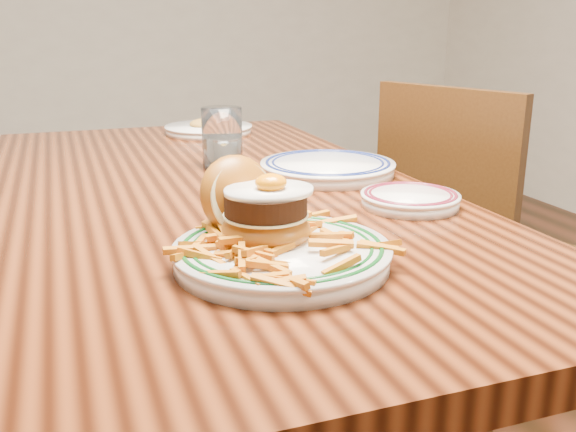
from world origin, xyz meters
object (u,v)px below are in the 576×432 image
object	(u,v)px
chair_right	(465,240)
table	(208,229)
main_plate	(274,235)
side_plate	(410,198)

from	to	relation	value
chair_right	table	bearing A→B (deg)	-7.14
main_plate	side_plate	distance (m)	0.36
main_plate	side_plate	xyz separation A→B (m)	(0.31, 0.18, -0.02)
chair_right	main_plate	distance (m)	1.03
main_plate	side_plate	world-z (taller)	main_plate
table	side_plate	size ratio (longest dim) A/B	9.17
table	main_plate	bearing A→B (deg)	-90.79
main_plate	side_plate	size ratio (longest dim) A/B	1.79
table	main_plate	xyz separation A→B (m)	(-0.01, -0.44, 0.13)
side_plate	table	bearing A→B (deg)	122.22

